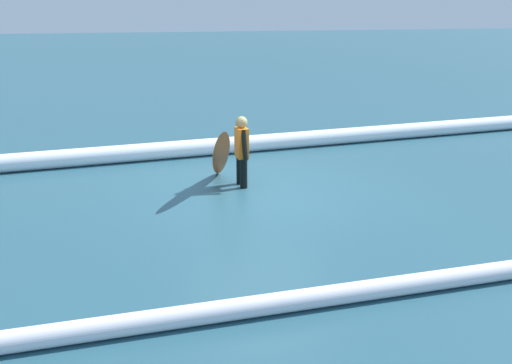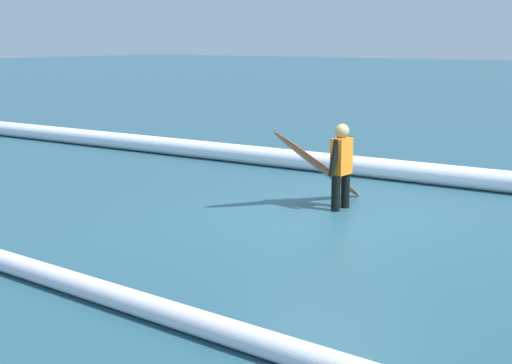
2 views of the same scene
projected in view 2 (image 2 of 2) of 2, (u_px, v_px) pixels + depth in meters
The scene contains 5 objects.
ground_plane at pixel (324, 219), 10.22m from camera, with size 163.12×163.12×0.00m, color #275261.
surfer at pixel (341, 162), 10.67m from camera, with size 0.22×0.64×1.33m.
surfboard at pixel (319, 166), 10.93m from camera, with size 0.64×2.06×1.30m.
wave_crest_foreground at pixel (305, 161), 14.03m from camera, with size 0.38×0.38×24.00m, color white.
wave_crest_midground at pixel (115, 296), 6.82m from camera, with size 0.24×0.24×18.19m, color white.
Camera 2 is at (-5.03, 8.59, 2.57)m, focal length 49.15 mm.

